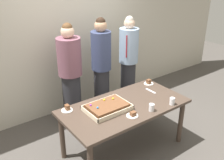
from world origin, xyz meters
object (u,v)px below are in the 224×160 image
at_px(plated_slice_near_left, 149,83).
at_px(person_striped_tie_right, 71,75).
at_px(sheet_cake, 107,107).
at_px(plated_slice_near_right, 133,115).
at_px(person_green_shirt_behind, 101,67).
at_px(party_table, 124,111).
at_px(cake_server_utensil, 151,91).
at_px(plated_slice_far_left, 67,109).
at_px(drink_cup_middle, 172,101).
at_px(person_serving_front, 128,62).
at_px(drink_cup_nearest, 152,107).

distance_m(plated_slice_near_left, person_striped_tie_right, 1.25).
bearing_deg(sheet_cake, plated_slice_near_left, 14.33).
distance_m(plated_slice_near_right, person_green_shirt_behind, 1.38).
xyz_separation_m(party_table, cake_server_utensil, (0.58, 0.09, 0.09)).
bearing_deg(plated_slice_far_left, cake_server_utensil, -11.12).
xyz_separation_m(sheet_cake, cake_server_utensil, (0.84, 0.05, -0.03)).
bearing_deg(drink_cup_middle, person_serving_front, 75.82).
height_order(cake_server_utensil, person_striped_tie_right, person_striped_tie_right).
distance_m(sheet_cake, plated_slice_far_left, 0.53).
distance_m(party_table, drink_cup_nearest, 0.40).
distance_m(person_green_shirt_behind, person_striped_tie_right, 0.58).
height_order(plated_slice_far_left, cake_server_utensil, plated_slice_far_left).
distance_m(party_table, plated_slice_near_right, 0.31).
bearing_deg(sheet_cake, party_table, -9.99).
bearing_deg(plated_slice_near_right, person_green_shirt_behind, 72.23).
xyz_separation_m(party_table, plated_slice_near_right, (-0.09, -0.27, 0.11)).
bearing_deg(drink_cup_nearest, person_striped_tie_right, 107.72).
bearing_deg(person_green_shirt_behind, plated_slice_far_left, -25.49).
relative_size(plated_slice_near_left, drink_cup_nearest, 1.50).
bearing_deg(drink_cup_nearest, drink_cup_middle, -7.60).
bearing_deg(person_striped_tie_right, sheet_cake, -0.01).
height_order(plated_slice_near_right, cake_server_utensil, plated_slice_near_right).
height_order(plated_slice_far_left, person_green_shirt_behind, person_green_shirt_behind).
distance_m(plated_slice_far_left, person_striped_tie_right, 0.84).
height_order(drink_cup_nearest, drink_cup_middle, same).
relative_size(plated_slice_near_right, person_green_shirt_behind, 0.09).
bearing_deg(plated_slice_near_right, sheet_cake, 117.06).
bearing_deg(person_green_shirt_behind, sheet_cake, -0.02).
xyz_separation_m(party_table, person_serving_front, (0.87, 0.97, 0.23)).
relative_size(drink_cup_middle, cake_server_utensil, 0.50).
height_order(party_table, cake_server_utensil, cake_server_utensil).
xyz_separation_m(plated_slice_near_left, drink_cup_nearest, (-0.55, -0.62, 0.02)).
distance_m(plated_slice_near_left, person_serving_front, 0.70).
xyz_separation_m(plated_slice_far_left, drink_cup_nearest, (0.88, -0.67, 0.03)).
bearing_deg(person_serving_front, person_striped_tie_right, -43.64).
height_order(plated_slice_near_right, person_green_shirt_behind, person_green_shirt_behind).
height_order(person_serving_front, person_striped_tie_right, person_striped_tie_right).
xyz_separation_m(sheet_cake, plated_slice_near_right, (0.16, -0.32, -0.02)).
bearing_deg(party_table, person_green_shirt_behind, 72.49).
relative_size(plated_slice_near_left, person_striped_tie_right, 0.09).
bearing_deg(sheet_cake, drink_cup_middle, -27.60).
distance_m(sheet_cake, cake_server_utensil, 0.84).
bearing_deg(drink_cup_nearest, plated_slice_near_left, 48.54).
xyz_separation_m(plated_slice_near_left, drink_cup_middle, (-0.20, -0.67, 0.02)).
xyz_separation_m(plated_slice_near_left, person_serving_front, (0.13, 0.67, 0.12)).
bearing_deg(drink_cup_nearest, plated_slice_far_left, 142.82).
height_order(sheet_cake, drink_cup_nearest, sheet_cake).
bearing_deg(sheet_cake, person_striped_tie_right, 89.67).
bearing_deg(person_serving_front, plated_slice_far_left, -17.56).
bearing_deg(person_serving_front, plated_slice_near_left, 39.34).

